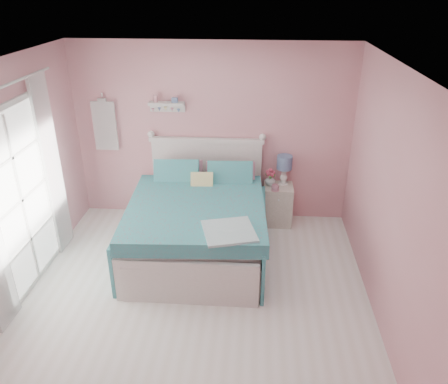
# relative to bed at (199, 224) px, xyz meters

# --- Properties ---
(floor) EXTENTS (4.50, 4.50, 0.00)m
(floor) POSITION_rel_bed_xyz_m (0.08, -1.17, -0.42)
(floor) COLOR white
(floor) RESTS_ON ground
(room_shell) EXTENTS (4.50, 4.50, 4.50)m
(room_shell) POSITION_rel_bed_xyz_m (0.08, -1.17, 1.17)
(room_shell) COLOR #CC8189
(room_shell) RESTS_ON floor
(bed) EXTENTS (1.80, 2.20, 1.25)m
(bed) POSITION_rel_bed_xyz_m (0.00, 0.00, 0.00)
(bed) COLOR silver
(bed) RESTS_ON floor
(nightstand) EXTENTS (0.42, 0.42, 0.61)m
(nightstand) POSITION_rel_bed_xyz_m (1.07, 0.85, -0.11)
(nightstand) COLOR beige
(nightstand) RESTS_ON floor
(table_lamp) EXTENTS (0.22, 0.22, 0.44)m
(table_lamp) POSITION_rel_bed_xyz_m (1.14, 0.93, 0.50)
(table_lamp) COLOR white
(table_lamp) RESTS_ON nightstand
(vase) EXTENTS (0.18, 0.18, 0.16)m
(vase) POSITION_rel_bed_xyz_m (0.94, 0.87, 0.27)
(vase) COLOR silver
(vase) RESTS_ON nightstand
(teacup) EXTENTS (0.14, 0.14, 0.09)m
(teacup) POSITION_rel_bed_xyz_m (1.01, 0.70, 0.23)
(teacup) COLOR #CA879C
(teacup) RESTS_ON nightstand
(roses) EXTENTS (0.14, 0.11, 0.12)m
(roses) POSITION_rel_bed_xyz_m (0.94, 0.87, 0.39)
(roses) COLOR #C0415C
(roses) RESTS_ON vase
(wall_shelf) EXTENTS (0.50, 0.15, 0.25)m
(wall_shelf) POSITION_rel_bed_xyz_m (-0.55, 1.02, 1.32)
(wall_shelf) COLOR silver
(wall_shelf) RESTS_ON room_shell
(hanging_dress) EXTENTS (0.34, 0.03, 0.72)m
(hanging_dress) POSITION_rel_bed_xyz_m (-1.48, 1.01, 0.98)
(hanging_dress) COLOR white
(hanging_dress) RESTS_ON room_shell
(french_door) EXTENTS (0.04, 1.32, 2.16)m
(french_door) POSITION_rel_bed_xyz_m (-1.90, -0.77, 0.66)
(french_door) COLOR silver
(french_door) RESTS_ON floor
(curtain_far) EXTENTS (0.04, 0.40, 2.32)m
(curtain_far) POSITION_rel_bed_xyz_m (-1.84, -0.02, 0.76)
(curtain_far) COLOR white
(curtain_far) RESTS_ON floor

